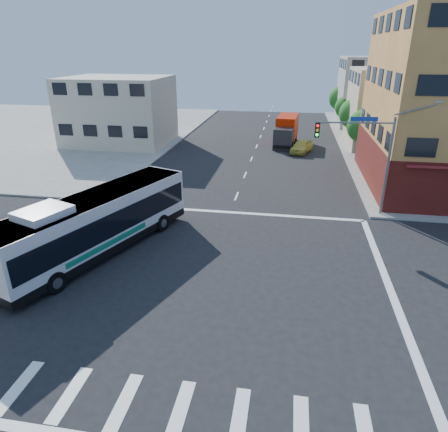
# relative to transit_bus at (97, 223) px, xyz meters

# --- Properties ---
(ground) EXTENTS (120.00, 120.00, 0.00)m
(ground) POSITION_rel_transit_bus_xyz_m (6.65, -2.13, -1.90)
(ground) COLOR black
(ground) RESTS_ON ground
(sidewalk_nw) EXTENTS (50.00, 50.00, 0.15)m
(sidewalk_nw) POSITION_rel_transit_bus_xyz_m (-28.35, 32.87, -1.82)
(sidewalk_nw) COLOR gray
(sidewalk_nw) RESTS_ON ground
(building_east_near) EXTENTS (12.06, 10.06, 9.00)m
(building_east_near) POSITION_rel_transit_bus_xyz_m (23.63, 31.85, 2.61)
(building_east_near) COLOR beige
(building_east_near) RESTS_ON ground
(building_east_far) EXTENTS (12.06, 10.06, 10.00)m
(building_east_far) POSITION_rel_transit_bus_xyz_m (23.63, 45.85, 3.11)
(building_east_far) COLOR #A9A9A3
(building_east_far) RESTS_ON ground
(building_west) EXTENTS (12.06, 10.06, 8.00)m
(building_west) POSITION_rel_transit_bus_xyz_m (-10.37, 27.85, 2.11)
(building_west) COLOR beige
(building_west) RESTS_ON ground
(signal_mast_ne) EXTENTS (7.91, 1.13, 8.07)m
(signal_mast_ne) POSITION_rel_transit_bus_xyz_m (15.73, 8.49, 3.08)
(signal_mast_ne) COLOR slate
(signal_mast_ne) RESTS_ON ground
(street_tree_a) EXTENTS (3.60, 3.60, 5.53)m
(street_tree_a) POSITION_rel_transit_bus_xyz_m (18.55, 25.80, 1.69)
(street_tree_a) COLOR #3D2B16
(street_tree_a) RESTS_ON ground
(street_tree_b) EXTENTS (3.80, 3.80, 5.79)m
(street_tree_b) POSITION_rel_transit_bus_xyz_m (18.55, 33.80, 1.85)
(street_tree_b) COLOR #3D2B16
(street_tree_b) RESTS_ON ground
(street_tree_c) EXTENTS (3.40, 3.40, 5.29)m
(street_tree_c) POSITION_rel_transit_bus_xyz_m (18.55, 41.80, 1.56)
(street_tree_c) COLOR #3D2B16
(street_tree_c) RESTS_ON ground
(street_tree_d) EXTENTS (4.00, 4.00, 6.03)m
(street_tree_d) POSITION_rel_transit_bus_xyz_m (18.55, 49.80, 1.98)
(street_tree_d) COLOR #3D2B16
(street_tree_d) RESTS_ON ground
(transit_bus) EXTENTS (7.23, 13.25, 3.88)m
(transit_bus) POSITION_rel_transit_bus_xyz_m (0.00, 0.00, 0.00)
(transit_bus) COLOR black
(transit_bus) RESTS_ON ground
(box_truck) EXTENTS (2.91, 7.74, 3.41)m
(box_truck) POSITION_rel_transit_bus_xyz_m (10.12, 30.64, -0.25)
(box_truck) COLOR #242428
(box_truck) RESTS_ON ground
(parked_car) EXTENTS (3.03, 4.71, 1.49)m
(parked_car) POSITION_rel_transit_bus_xyz_m (12.05, 26.75, -1.15)
(parked_car) COLOR #DCD151
(parked_car) RESTS_ON ground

